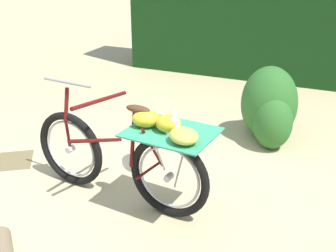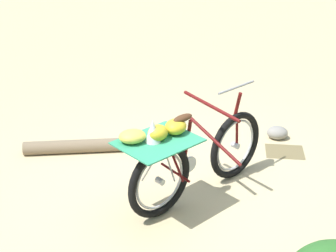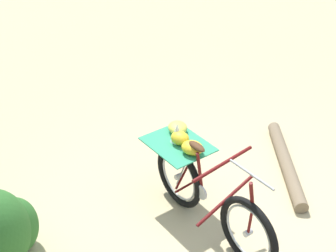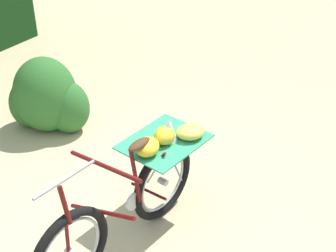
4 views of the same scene
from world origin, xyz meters
The scene contains 3 objects.
ground_plane centered at (0.00, 0.00, 0.00)m, with size 60.00×60.00×0.00m, color #C6B284.
bicycle centered at (-0.17, -0.08, 0.49)m, with size 1.39×1.54×1.03m.
fallen_log centered at (-1.34, 0.78, 0.08)m, with size 0.15×0.15×1.65m, color #7F6B51.
Camera 3 is at (3.51, 0.39, 3.50)m, focal length 50.18 mm.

